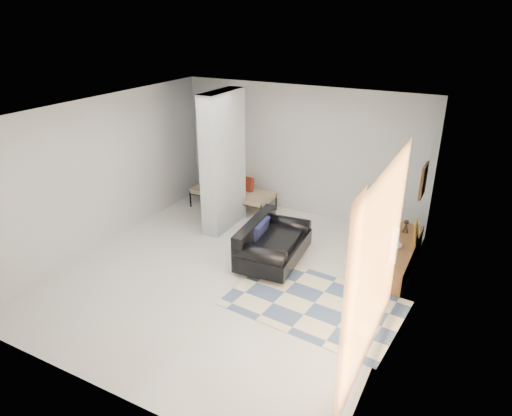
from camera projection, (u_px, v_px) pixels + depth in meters
The scene contains 17 objects.
floor at pixel (231, 273), 7.91m from camera, with size 6.00×6.00×0.00m, color silver.
ceiling at pixel (227, 112), 6.80m from camera, with size 6.00×6.00×0.00m, color white.
wall_back at pixel (301, 152), 9.79m from camera, with size 6.00×6.00×0.00m, color #B1B3B5.
wall_front at pixel (88, 291), 4.92m from camera, with size 6.00×6.00×0.00m, color #B1B3B5.
wall_left at pixel (103, 173), 8.53m from camera, with size 6.00×6.00×0.00m, color #B1B3B5.
wall_right at pixel (404, 234), 6.18m from camera, with size 6.00×6.00×0.00m, color #B1B3B5.
partition_column at pixel (223, 162), 9.12m from camera, with size 0.35×1.20×2.80m, color #BABEC2.
hallway_door at pixel (218, 156), 10.81m from camera, with size 0.85×0.06×2.04m, color silver.
curtain at pixel (377, 268), 5.26m from camera, with size 2.55×2.55×0.00m, color #FF9E43.
wall_art at pixel (424, 181), 7.39m from camera, with size 0.04×0.45×0.55m, color #351F0E.
media_console at pixel (400, 256), 8.06m from camera, with size 0.45×2.05×0.80m.
loveseat at pixel (271, 244), 8.15m from camera, with size 1.06×1.67×0.76m.
daybed at pixel (232, 191), 10.37m from camera, with size 1.87×0.80×0.77m.
area_rug at pixel (314, 303), 7.09m from camera, with size 2.59×1.72×0.01m, color beige.
cylinder_lamp at pixel (394, 246), 7.31m from camera, with size 0.12×0.12×0.63m, color silver.
bronze_figurine at pixel (406, 226), 8.42m from camera, with size 0.12×0.12×0.25m, color #322416, non-canonical shape.
vase at pixel (398, 244), 7.86m from camera, with size 0.17×0.17×0.18m, color silver.
Camera 1 is at (3.54, -5.83, 4.18)m, focal length 32.00 mm.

